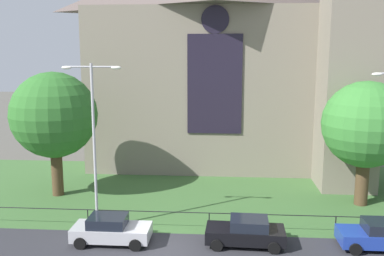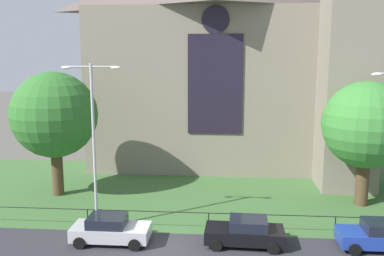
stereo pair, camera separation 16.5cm
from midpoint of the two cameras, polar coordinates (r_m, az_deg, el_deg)
ground at (r=32.92m, az=-1.53°, el=-8.17°), size 160.00×160.00×0.00m
grass_verge at (r=31.04m, az=-1.90°, el=-9.30°), size 120.00×20.00×0.01m
church_building at (r=40.27m, az=4.22°, el=9.96°), size 23.20×16.20×26.00m
iron_railing at (r=25.39m, az=2.09°, el=-11.45°), size 28.73×0.07×1.13m
tree_right_near at (r=30.72m, az=21.84°, el=0.36°), size 5.76×5.76×8.42m
tree_left_near at (r=32.01m, az=-17.91°, el=1.59°), size 6.08×6.08×8.93m
streetlamp_near at (r=25.04m, az=-13.06°, el=-0.01°), size 3.37×0.26×9.65m
parked_car_silver at (r=24.45m, az=-10.87°, el=-13.05°), size 4.20×2.03×1.51m
parked_car_black at (r=23.93m, az=6.95°, el=-13.46°), size 4.26×2.14×1.51m
parked_car_blue at (r=25.38m, az=23.44°, el=-12.84°), size 4.20×2.03×1.51m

